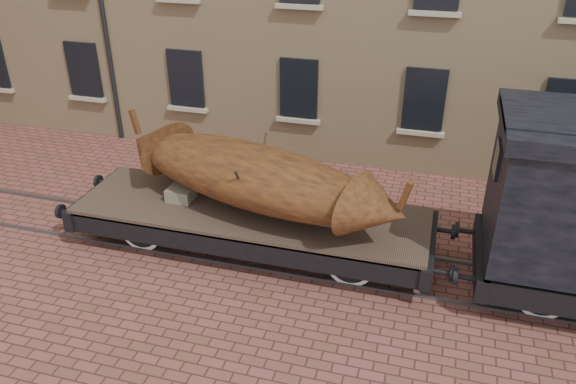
# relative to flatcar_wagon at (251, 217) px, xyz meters

# --- Properties ---
(ground) EXTENTS (90.00, 90.00, 0.00)m
(ground) POSITION_rel_flatcar_wagon_xyz_m (2.27, 0.00, -0.82)
(ground) COLOR brown
(rail_track) EXTENTS (30.00, 1.52, 0.06)m
(rail_track) POSITION_rel_flatcar_wagon_xyz_m (2.27, 0.00, -0.79)
(rail_track) COLOR #59595E
(rail_track) RESTS_ON ground
(flatcar_wagon) EXTENTS (8.72, 2.37, 1.32)m
(flatcar_wagon) POSITION_rel_flatcar_wagon_xyz_m (0.00, 0.00, 0.00)
(flatcar_wagon) COLOR #483A30
(flatcar_wagon) RESTS_ON ground
(iron_boat) EXTENTS (6.88, 3.54, 1.65)m
(iron_boat) POSITION_rel_flatcar_wagon_xyz_m (0.07, -0.00, 1.05)
(iron_boat) COLOR brown
(iron_boat) RESTS_ON flatcar_wagon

